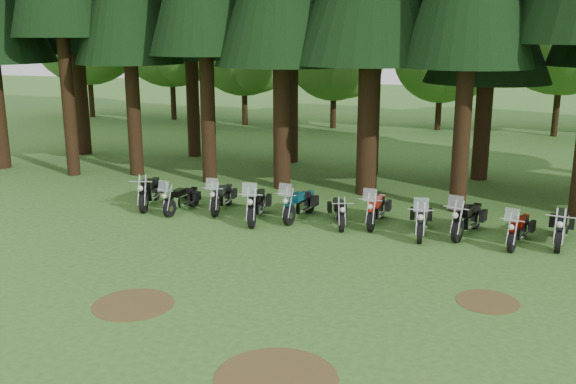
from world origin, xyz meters
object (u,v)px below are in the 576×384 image
(motorcycle_2, at_px, (222,198))
(motorcycle_6, at_px, (376,210))
(motorcycle_7, at_px, (421,220))
(motorcycle_8, at_px, (467,220))
(motorcycle_4, at_px, (300,205))
(motorcycle_1, at_px, (181,200))
(motorcycle_3, at_px, (257,205))
(motorcycle_5, at_px, (339,212))
(motorcycle_10, at_px, (561,228))
(motorcycle_0, at_px, (150,192))
(motorcycle_9, at_px, (519,230))

(motorcycle_2, relative_size, motorcycle_6, 0.97)
(motorcycle_7, xyz_separation_m, motorcycle_8, (1.31, 0.39, 0.01))
(motorcycle_4, height_order, motorcycle_8, motorcycle_8)
(motorcycle_1, xyz_separation_m, motorcycle_3, (2.75, -0.20, 0.08))
(motorcycle_2, xyz_separation_m, motorcycle_5, (4.12, -0.44, -0.04))
(motorcycle_1, bearing_deg, motorcycle_2, 31.48)
(motorcycle_5, relative_size, motorcycle_7, 0.85)
(motorcycle_4, xyz_separation_m, motorcycle_6, (2.46, 0.14, -0.00))
(motorcycle_4, height_order, motorcycle_10, motorcycle_4)
(motorcycle_5, height_order, motorcycle_8, motorcycle_8)
(motorcycle_2, height_order, motorcycle_4, motorcycle_4)
(motorcycle_6, relative_size, motorcycle_10, 0.97)
(motorcycle_3, relative_size, motorcycle_7, 1.06)
(motorcycle_3, bearing_deg, motorcycle_1, 166.10)
(motorcycle_6, bearing_deg, motorcycle_8, -4.30)
(motorcycle_2, bearing_deg, motorcycle_1, -162.75)
(motorcycle_4, bearing_deg, motorcycle_8, 7.17)
(motorcycle_2, bearing_deg, motorcycle_10, -7.77)
(motorcycle_1, bearing_deg, motorcycle_5, 9.36)
(motorcycle_0, relative_size, motorcycle_5, 1.22)
(motorcycle_2, bearing_deg, motorcycle_0, 178.78)
(motorcycle_5, distance_m, motorcycle_9, 5.29)
(motorcycle_3, relative_size, motorcycle_9, 1.16)
(motorcycle_1, distance_m, motorcycle_8, 9.21)
(motorcycle_3, bearing_deg, motorcycle_8, -6.05)
(motorcycle_7, bearing_deg, motorcycle_6, 149.19)
(motorcycle_0, xyz_separation_m, motorcycle_1, (1.36, -0.32, -0.07))
(motorcycle_1, distance_m, motorcycle_4, 4.02)
(motorcycle_0, xyz_separation_m, motorcycle_4, (5.36, 0.05, -0.02))
(motorcycle_1, relative_size, motorcycle_4, 0.91)
(motorcycle_1, height_order, motorcycle_4, motorcycle_4)
(motorcycle_5, bearing_deg, motorcycle_6, 1.62)
(motorcycle_3, xyz_separation_m, motorcycle_5, (2.61, 0.29, -0.09))
(motorcycle_10, bearing_deg, motorcycle_8, -172.51)
(motorcycle_1, height_order, motorcycle_10, motorcycle_1)
(motorcycle_3, bearing_deg, motorcycle_10, -7.30)
(motorcycle_2, bearing_deg, motorcycle_9, -10.82)
(motorcycle_7, distance_m, motorcycle_9, 2.74)
(motorcycle_8, relative_size, motorcycle_9, 1.10)
(motorcycle_4, distance_m, motorcycle_5, 1.39)
(motorcycle_6, xyz_separation_m, motorcycle_8, (2.74, -0.31, 0.02))
(motorcycle_1, bearing_deg, motorcycle_4, 13.70)
(motorcycle_4, bearing_deg, motorcycle_3, -146.44)
(motorcycle_2, distance_m, motorcycle_7, 6.70)
(motorcycle_0, relative_size, motorcycle_6, 1.05)
(motorcycle_0, distance_m, motorcycle_4, 5.36)
(motorcycle_5, xyz_separation_m, motorcycle_6, (1.10, 0.43, 0.06))
(motorcycle_6, bearing_deg, motorcycle_7, -23.96)
(motorcycle_0, relative_size, motorcycle_7, 1.03)
(motorcycle_4, distance_m, motorcycle_9, 6.67)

